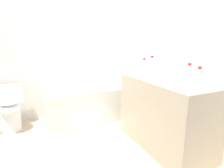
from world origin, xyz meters
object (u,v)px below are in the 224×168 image
(toilet, at_px, (10,108))
(sink_faucet, at_px, (176,76))
(sink_basin, at_px, (163,77))
(water_bottle_1, at_px, (152,66))
(drinking_glass_2, at_px, (151,71))
(bath_mat, at_px, (97,132))
(water_bottle_0, at_px, (144,66))
(water_bottle_2, at_px, (189,74))
(drinking_glass_0, at_px, (180,80))
(bathtub, at_px, (92,101))
(water_bottle_3, at_px, (199,77))
(drinking_glass_1, at_px, (209,85))

(toilet, xyz_separation_m, sink_faucet, (1.94, -1.26, 0.54))
(sink_basin, relative_size, water_bottle_1, 1.37)
(drinking_glass_2, relative_size, bath_mat, 0.13)
(toilet, height_order, water_bottle_0, water_bottle_0)
(water_bottle_2, height_order, bath_mat, water_bottle_2)
(drinking_glass_0, bearing_deg, sink_basin, 97.41)
(bath_mat, bearing_deg, drinking_glass_2, -18.41)
(bathtub, relative_size, drinking_glass_0, 20.04)
(water_bottle_2, xyz_separation_m, water_bottle_3, (0.02, -0.12, -0.01))
(drinking_glass_2, bearing_deg, water_bottle_0, 109.75)
(sink_basin, height_order, water_bottle_2, water_bottle_2)
(water_bottle_2, bearing_deg, bathtub, 110.81)
(sink_faucet, xyz_separation_m, drinking_glass_0, (-0.17, -0.24, 0.01))
(toilet, bearing_deg, sink_basin, 50.45)
(toilet, relative_size, drinking_glass_1, 8.81)
(water_bottle_1, relative_size, bath_mat, 0.40)
(toilet, relative_size, water_bottle_2, 2.98)
(sink_faucet, xyz_separation_m, bath_mat, (-0.82, 0.63, -0.88))
(water_bottle_0, distance_m, drinking_glass_0, 0.74)
(sink_faucet, distance_m, water_bottle_3, 0.44)
(water_bottle_2, relative_size, bath_mat, 0.35)
(water_bottle_2, distance_m, drinking_glass_1, 0.24)
(sink_faucet, bearing_deg, drinking_glass_0, -125.53)
(sink_basin, xyz_separation_m, water_bottle_2, (0.09, -0.30, 0.07))
(water_bottle_2, relative_size, drinking_glass_0, 2.88)
(sink_basin, distance_m, drinking_glass_2, 0.40)
(water_bottle_1, xyz_separation_m, bath_mat, (-0.68, 0.31, -0.97))
(water_bottle_3, xyz_separation_m, drinking_glass_2, (0.01, 0.80, -0.05))
(sink_faucet, height_order, water_bottle_0, water_bottle_0)
(water_bottle_1, relative_size, water_bottle_3, 1.27)
(bathtub, xyz_separation_m, water_bottle_3, (0.59, -1.63, 0.66))
(water_bottle_0, height_order, drinking_glass_2, water_bottle_0)
(drinking_glass_0, xyz_separation_m, drinking_glass_1, (0.09, -0.29, -0.00))
(sink_basin, relative_size, drinking_glass_1, 4.62)
(water_bottle_0, height_order, bath_mat, water_bottle_0)
(bathtub, distance_m, drinking_glass_2, 1.19)
(water_bottle_3, xyz_separation_m, drinking_glass_0, (-0.07, 0.18, -0.05))
(bathtub, distance_m, bath_mat, 0.66)
(toilet, height_order, water_bottle_3, water_bottle_3)
(sink_faucet, relative_size, water_bottle_0, 0.72)
(bathtub, bearing_deg, water_bottle_1, -57.92)
(drinking_glass_2, xyz_separation_m, bath_mat, (-0.73, 0.24, -0.89))
(drinking_glass_1, bearing_deg, drinking_glass_2, 90.58)
(sink_basin, height_order, sink_faucet, sink_basin)
(water_bottle_0, height_order, drinking_glass_0, water_bottle_0)
(drinking_glass_1, bearing_deg, water_bottle_2, 99.76)
(sink_faucet, bearing_deg, water_bottle_3, -103.64)
(bathtub, xyz_separation_m, sink_faucet, (0.69, -1.21, 0.59))
(toilet, bearing_deg, water_bottle_2, 45.78)
(bath_mat, bearing_deg, drinking_glass_1, -57.41)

